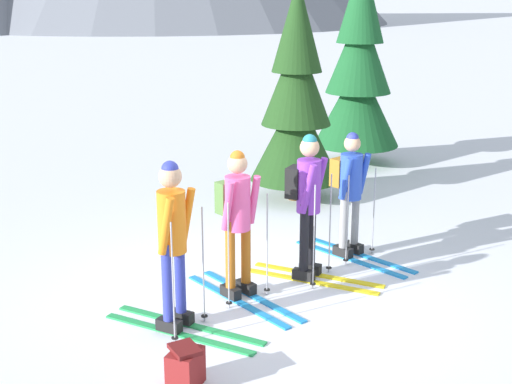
# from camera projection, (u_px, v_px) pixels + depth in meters

# --- Properties ---
(ground_plane) EXTENTS (400.00, 400.00, 0.00)m
(ground_plane) POSITION_uv_depth(u_px,v_px,m) (264.00, 291.00, 8.04)
(ground_plane) COLOR white
(skier_in_orange) EXTENTS (1.20, 1.65, 1.76)m
(skier_in_orange) POSITION_uv_depth(u_px,v_px,m) (173.00, 239.00, 6.89)
(skier_in_orange) COLOR green
(skier_in_orange) RESTS_ON ground
(skier_in_pink) EXTENTS (0.62, 1.77, 1.68)m
(skier_in_pink) POSITION_uv_depth(u_px,v_px,m) (237.00, 216.00, 7.66)
(skier_in_pink) COLOR #1E84D1
(skier_in_pink) RESTS_ON ground
(skier_in_purple) EXTENTS (1.20, 1.53, 1.75)m
(skier_in_purple) POSITION_uv_depth(u_px,v_px,m) (308.00, 198.00, 8.14)
(skier_in_purple) COLOR yellow
(skier_in_purple) RESTS_ON ground
(skier_in_blue) EXTENTS (0.74, 1.77, 1.63)m
(skier_in_blue) POSITION_uv_depth(u_px,v_px,m) (350.00, 188.00, 8.88)
(skier_in_blue) COLOR #1E84D1
(skier_in_blue) RESTS_ON ground
(pine_tree_near) EXTENTS (1.65, 1.65, 3.98)m
(pine_tree_near) POSITION_uv_depth(u_px,v_px,m) (359.00, 71.00, 13.40)
(pine_tree_near) COLOR #51381E
(pine_tree_near) RESTS_ON ground
(pine_tree_mid) EXTENTS (1.46, 1.46, 3.53)m
(pine_tree_mid) POSITION_uv_depth(u_px,v_px,m) (296.00, 102.00, 11.11)
(pine_tree_mid) COLOR #51381E
(pine_tree_mid) RESTS_ON ground
(backpack_on_snow_front) EXTENTS (0.40, 0.39, 0.38)m
(backpack_on_snow_front) POSITION_uv_depth(u_px,v_px,m) (185.00, 367.00, 6.06)
(backpack_on_snow_front) COLOR maroon
(backpack_on_snow_front) RESTS_ON ground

